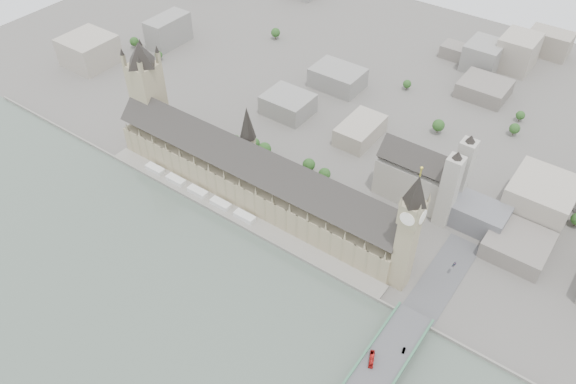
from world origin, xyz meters
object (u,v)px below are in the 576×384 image
Objects in this scene: palace_of_westminster at (255,176)px; victoria_tower at (147,90)px; car_silver at (404,350)px; elizabeth_tower at (410,226)px; car_approach at (454,265)px; red_bus_north at (372,359)px; westminster_abbey at (422,177)px.

victoria_tower reaches higher than palace_of_westminster.
car_silver is at bearing -13.88° from victoria_tower.
victoria_tower is (-260.00, 18.00, -2.88)m from elizabeth_tower.
car_silver is 0.96× the size of car_approach.
car_approach is at bearing 2.20° from victoria_tower.
car_silver is at bearing -21.24° from palace_of_westminster.
palace_of_westminster is 22.55× the size of red_bus_north.
westminster_abbey reaches higher than palace_of_westminster.
westminster_abbey reaches higher than red_bus_north.
victoria_tower reaches higher than car_approach.
red_bus_north is at bearing -28.06° from palace_of_westminster.
palace_of_westminster is at bearing 129.25° from red_bus_north.
car_approach is at bearing 80.11° from car_silver.
car_approach is at bearing 46.16° from elizabeth_tower.
elizabeth_tower is (138.00, -11.70, 35.38)m from palace_of_westminster.
red_bus_north is at bearing -76.05° from elizabeth_tower.
car_silver is at bearing -60.32° from elizabeth_tower.
red_bus_north reaches higher than car_silver.
elizabeth_tower reaches higher than palace_of_westminster.
elizabeth_tower is 1.58× the size of westminster_abbey.
palace_of_westminster is 142.94m from elizabeth_tower.
car_silver is (12.97, 17.46, -0.92)m from red_bus_north.
palace_of_westminster is at bearing 175.15° from elizabeth_tower.
red_bus_north is at bearing -17.83° from victoria_tower.
victoria_tower is 1.47× the size of westminster_abbey.
car_approach is (287.90, 11.06, -44.30)m from victoria_tower.
palace_of_westminster is at bearing -170.51° from car_approach.
victoria_tower is at bearing 176.04° from elizabeth_tower.
car_silver reaches higher than car_approach.
elizabeth_tower reaches higher than red_bus_north.
car_approach is at bearing -46.51° from westminster_abbey.
palace_of_westminster is 134.09m from westminster_abbey.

